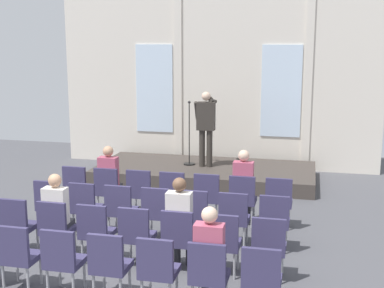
% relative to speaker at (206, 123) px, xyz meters
% --- Properties ---
extents(ground_plane, '(17.99, 17.99, 0.00)m').
position_rel_speaker_xyz_m(ground_plane, '(-0.01, -5.50, -1.37)').
color(ground_plane, '#4C4C51').
extents(rear_partition, '(8.30, 0.14, 4.59)m').
position_rel_speaker_xyz_m(rear_partition, '(0.02, 1.41, 0.92)').
color(rear_partition, silver).
rests_on(rear_partition, ground).
extents(stage_platform, '(5.14, 2.25, 0.32)m').
position_rel_speaker_xyz_m(stage_platform, '(-0.01, -0.01, -1.21)').
color(stage_platform, '#3F3833').
rests_on(stage_platform, ground).
extents(speaker, '(0.50, 0.69, 1.79)m').
position_rel_speaker_xyz_m(speaker, '(0.00, 0.00, 0.00)').
color(speaker, '#332D28').
rests_on(speaker, stage_platform).
extents(mic_stand, '(0.28, 0.28, 1.56)m').
position_rel_speaker_xyz_m(mic_stand, '(-0.42, 0.09, -0.71)').
color(mic_stand, black).
rests_on(mic_stand, stage_platform).
extents(chair_r0_c0, '(0.46, 0.44, 0.94)m').
position_rel_speaker_xyz_m(chair_r0_c0, '(-1.93, -2.97, -0.83)').
color(chair_r0_c0, '#99999E').
rests_on(chair_r0_c0, ground).
extents(chair_r0_c1, '(0.46, 0.44, 0.94)m').
position_rel_speaker_xyz_m(chair_r0_c1, '(-1.29, -2.97, -0.83)').
color(chair_r0_c1, '#99999E').
rests_on(chair_r0_c1, ground).
extents(audience_r0_c1, '(0.36, 0.39, 1.34)m').
position_rel_speaker_xyz_m(audience_r0_c1, '(-1.29, -2.89, -0.62)').
color(audience_r0_c1, '#2D2D33').
rests_on(audience_r0_c1, ground).
extents(chair_r0_c2, '(0.46, 0.44, 0.94)m').
position_rel_speaker_xyz_m(chair_r0_c2, '(-0.65, -2.97, -0.83)').
color(chair_r0_c2, '#99999E').
rests_on(chair_r0_c2, ground).
extents(chair_r0_c3, '(0.46, 0.44, 0.94)m').
position_rel_speaker_xyz_m(chair_r0_c3, '(-0.01, -2.97, -0.83)').
color(chair_r0_c3, '#99999E').
rests_on(chair_r0_c3, ground).
extents(chair_r0_c4, '(0.46, 0.44, 0.94)m').
position_rel_speaker_xyz_m(chair_r0_c4, '(0.64, -2.97, -0.83)').
color(chair_r0_c4, '#99999E').
rests_on(chair_r0_c4, ground).
extents(chair_r0_c5, '(0.46, 0.44, 0.94)m').
position_rel_speaker_xyz_m(chair_r0_c5, '(1.28, -2.97, -0.83)').
color(chair_r0_c5, '#99999E').
rests_on(chair_r0_c5, ground).
extents(audience_r0_c5, '(0.36, 0.39, 1.38)m').
position_rel_speaker_xyz_m(audience_r0_c5, '(1.28, -2.89, -0.60)').
color(audience_r0_c5, '#2D2D33').
rests_on(audience_r0_c5, ground).
extents(chair_r0_c6, '(0.46, 0.44, 0.94)m').
position_rel_speaker_xyz_m(chair_r0_c6, '(1.92, -2.97, -0.83)').
color(chair_r0_c6, '#99999E').
rests_on(chair_r0_c6, ground).
extents(chair_r1_c0, '(0.46, 0.44, 0.94)m').
position_rel_speaker_xyz_m(chair_r1_c0, '(-1.93, -4.03, -0.83)').
color(chair_r1_c0, '#99999E').
rests_on(chair_r1_c0, ground).
extents(chair_r1_c1, '(0.46, 0.44, 0.94)m').
position_rel_speaker_xyz_m(chair_r1_c1, '(-1.29, -4.03, -0.83)').
color(chair_r1_c1, '#99999E').
rests_on(chair_r1_c1, ground).
extents(chair_r1_c2, '(0.46, 0.44, 0.94)m').
position_rel_speaker_xyz_m(chair_r1_c2, '(-0.65, -4.03, -0.83)').
color(chair_r1_c2, '#99999E').
rests_on(chair_r1_c2, ground).
extents(chair_r1_c3, '(0.46, 0.44, 0.94)m').
position_rel_speaker_xyz_m(chair_r1_c3, '(-0.01, -4.03, -0.83)').
color(chair_r1_c3, '#99999E').
rests_on(chair_r1_c3, ground).
extents(chair_r1_c4, '(0.46, 0.44, 0.94)m').
position_rel_speaker_xyz_m(chair_r1_c4, '(0.64, -4.03, -0.83)').
color(chair_r1_c4, '#99999E').
rests_on(chair_r1_c4, ground).
extents(chair_r1_c5, '(0.46, 0.44, 0.94)m').
position_rel_speaker_xyz_m(chair_r1_c5, '(1.28, -4.03, -0.83)').
color(chair_r1_c5, '#99999E').
rests_on(chair_r1_c5, ground).
extents(chair_r1_c6, '(0.46, 0.44, 0.94)m').
position_rel_speaker_xyz_m(chair_r1_c6, '(1.92, -4.03, -0.83)').
color(chair_r1_c6, '#99999E').
rests_on(chair_r1_c6, ground).
extents(chair_r2_c0, '(0.46, 0.44, 0.94)m').
position_rel_speaker_xyz_m(chair_r2_c0, '(-1.93, -5.09, -0.83)').
color(chair_r2_c0, '#99999E').
rests_on(chair_r2_c0, ground).
extents(chair_r2_c1, '(0.46, 0.44, 0.94)m').
position_rel_speaker_xyz_m(chair_r2_c1, '(-1.29, -5.09, -0.83)').
color(chair_r2_c1, '#99999E').
rests_on(chair_r2_c1, ground).
extents(audience_r2_c1, '(0.36, 0.39, 1.33)m').
position_rel_speaker_xyz_m(audience_r2_c1, '(-1.29, -5.01, -0.63)').
color(audience_r2_c1, '#2D2D33').
rests_on(audience_r2_c1, ground).
extents(chair_r2_c2, '(0.46, 0.44, 0.94)m').
position_rel_speaker_xyz_m(chair_r2_c2, '(-0.65, -5.09, -0.83)').
color(chair_r2_c2, '#99999E').
rests_on(chair_r2_c2, ground).
extents(chair_r2_c3, '(0.46, 0.44, 0.94)m').
position_rel_speaker_xyz_m(chair_r2_c3, '(-0.01, -5.09, -0.83)').
color(chair_r2_c3, '#99999E').
rests_on(chair_r2_c3, ground).
extents(chair_r2_c4, '(0.46, 0.44, 0.94)m').
position_rel_speaker_xyz_m(chair_r2_c4, '(0.64, -5.09, -0.83)').
color(chair_r2_c4, '#99999E').
rests_on(chair_r2_c4, ground).
extents(audience_r2_c4, '(0.36, 0.39, 1.39)m').
position_rel_speaker_xyz_m(audience_r2_c4, '(0.64, -5.01, -0.60)').
color(audience_r2_c4, '#2D2D33').
rests_on(audience_r2_c4, ground).
extents(chair_r2_c5, '(0.46, 0.44, 0.94)m').
position_rel_speaker_xyz_m(chair_r2_c5, '(1.28, -5.09, -0.83)').
color(chair_r2_c5, '#99999E').
rests_on(chair_r2_c5, ground).
extents(chair_r2_c6, '(0.46, 0.44, 0.94)m').
position_rel_speaker_xyz_m(chair_r2_c6, '(1.92, -5.09, -0.83)').
color(chair_r2_c6, '#99999E').
rests_on(chair_r2_c6, ground).
extents(chair_r3_c1, '(0.46, 0.44, 0.94)m').
position_rel_speaker_xyz_m(chair_r3_c1, '(-1.29, -6.15, -0.83)').
color(chair_r3_c1, '#99999E').
rests_on(chair_r3_c1, ground).
extents(chair_r3_c2, '(0.46, 0.44, 0.94)m').
position_rel_speaker_xyz_m(chair_r3_c2, '(-0.65, -6.15, -0.83)').
color(chair_r3_c2, '#99999E').
rests_on(chair_r3_c2, ground).
extents(chair_r3_c3, '(0.46, 0.44, 0.94)m').
position_rel_speaker_xyz_m(chair_r3_c3, '(-0.01, -6.15, -0.83)').
color(chair_r3_c3, '#99999E').
rests_on(chair_r3_c3, ground).
extents(chair_r3_c4, '(0.46, 0.44, 0.94)m').
position_rel_speaker_xyz_m(chair_r3_c4, '(0.64, -6.15, -0.83)').
color(chair_r3_c4, '#99999E').
rests_on(chair_r3_c4, ground).
extents(chair_r3_c5, '(0.46, 0.44, 0.94)m').
position_rel_speaker_xyz_m(chair_r3_c5, '(1.28, -6.15, -0.83)').
color(chair_r3_c5, '#99999E').
rests_on(chair_r3_c5, ground).
extents(audience_r3_c5, '(0.36, 0.39, 1.34)m').
position_rel_speaker_xyz_m(audience_r3_c5, '(1.28, -6.07, -0.62)').
color(audience_r3_c5, '#2D2D33').
rests_on(audience_r3_c5, ground).
extents(chair_r3_c6, '(0.46, 0.44, 0.94)m').
position_rel_speaker_xyz_m(chair_r3_c6, '(1.92, -6.15, -0.83)').
color(chair_r3_c6, '#99999E').
rests_on(chair_r3_c6, ground).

